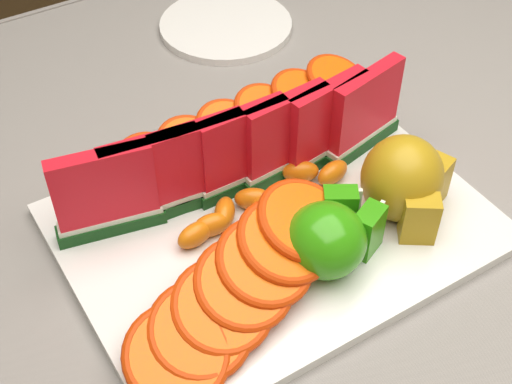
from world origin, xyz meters
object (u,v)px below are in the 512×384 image
(apple_cluster, at_px, (331,237))
(pear_cluster, at_px, (405,181))
(side_plate, at_px, (226,25))
(platter, at_px, (274,225))

(apple_cluster, distance_m, pear_cluster, 0.10)
(pear_cluster, bearing_deg, side_plate, 85.87)
(platter, xyz_separation_m, side_plate, (0.14, 0.35, -0.00))
(platter, height_order, side_plate, platter)
(apple_cluster, bearing_deg, pear_cluster, 9.34)
(apple_cluster, relative_size, side_plate, 0.46)
(platter, distance_m, side_plate, 0.37)
(apple_cluster, distance_m, side_plate, 0.44)
(platter, xyz_separation_m, apple_cluster, (0.02, -0.07, 0.04))
(side_plate, bearing_deg, platter, -112.68)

